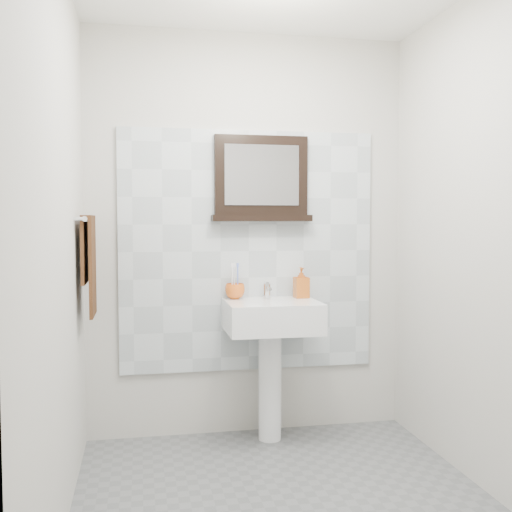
{
  "coord_description": "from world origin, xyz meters",
  "views": [
    {
      "loc": [
        -0.67,
        -2.6,
        1.34
      ],
      "look_at": [
        -0.06,
        0.55,
        1.15
      ],
      "focal_mm": 42.0,
      "sensor_mm": 36.0,
      "label": 1
    }
  ],
  "objects_px": {
    "pedestal_sink": "(272,331)",
    "framed_mirror": "(261,181)",
    "soap_dispenser": "(301,283)",
    "hand_towel": "(89,258)",
    "toothbrush_cup": "(235,291)"
  },
  "relations": [
    {
      "from": "toothbrush_cup",
      "to": "framed_mirror",
      "type": "relative_size",
      "value": 0.19
    },
    {
      "from": "pedestal_sink",
      "to": "toothbrush_cup",
      "type": "bearing_deg",
      "value": 145.95
    },
    {
      "from": "framed_mirror",
      "to": "toothbrush_cup",
      "type": "bearing_deg",
      "value": -163.85
    },
    {
      "from": "toothbrush_cup",
      "to": "hand_towel",
      "type": "xyz_separation_m",
      "value": [
        -0.84,
        -0.24,
        0.23
      ]
    },
    {
      "from": "pedestal_sink",
      "to": "framed_mirror",
      "type": "height_order",
      "value": "framed_mirror"
    },
    {
      "from": "toothbrush_cup",
      "to": "framed_mirror",
      "type": "height_order",
      "value": "framed_mirror"
    },
    {
      "from": "soap_dispenser",
      "to": "hand_towel",
      "type": "relative_size",
      "value": 0.35
    },
    {
      "from": "toothbrush_cup",
      "to": "hand_towel",
      "type": "distance_m",
      "value": 0.91
    },
    {
      "from": "toothbrush_cup",
      "to": "soap_dispenser",
      "type": "xyz_separation_m",
      "value": [
        0.42,
        -0.02,
        0.05
      ]
    },
    {
      "from": "soap_dispenser",
      "to": "hand_towel",
      "type": "bearing_deg",
      "value": -172.3
    },
    {
      "from": "soap_dispenser",
      "to": "hand_towel",
      "type": "height_order",
      "value": "hand_towel"
    },
    {
      "from": "pedestal_sink",
      "to": "hand_towel",
      "type": "xyz_separation_m",
      "value": [
        -1.04,
        -0.1,
        0.46
      ]
    },
    {
      "from": "soap_dispenser",
      "to": "framed_mirror",
      "type": "bearing_deg",
      "value": 161.19
    },
    {
      "from": "pedestal_sink",
      "to": "framed_mirror",
      "type": "bearing_deg",
      "value": 98.12
    },
    {
      "from": "soap_dispenser",
      "to": "hand_towel",
      "type": "distance_m",
      "value": 1.29
    }
  ]
}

